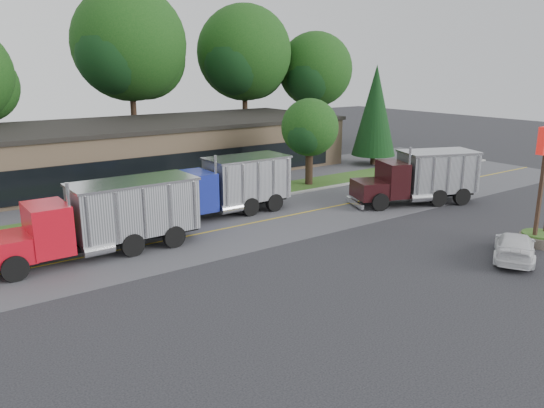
{
  "coord_description": "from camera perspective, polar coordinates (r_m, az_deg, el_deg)",
  "views": [
    {
      "loc": [
        -15.18,
        -15.12,
        8.73
      ],
      "look_at": [
        0.28,
        6.3,
        1.8
      ],
      "focal_mm": 35.0,
      "sensor_mm": 36.0,
      "label": 1
    }
  ],
  "objects": [
    {
      "name": "tree_far_e",
      "position": [
        60.69,
        4.69,
        13.86
      ],
      "size": [
        8.67,
        8.16,
        12.36
      ],
      "color": "#382619",
      "rests_on": "ground"
    },
    {
      "name": "strip_mall",
      "position": [
        45.07,
        -13.07,
        5.73
      ],
      "size": [
        32.0,
        12.0,
        4.0
      ],
      "primitive_type": "cube",
      "color": "tan",
      "rests_on": "ground"
    },
    {
      "name": "ground",
      "position": [
        23.14,
        8.67,
        -7.65
      ],
      "size": [
        140.0,
        140.0,
        0.0
      ],
      "primitive_type": "plane",
      "color": "#38383E",
      "rests_on": "ground"
    },
    {
      "name": "far_parking",
      "position": [
        39.25,
        -12.14,
        1.51
      ],
      "size": [
        60.0,
        7.0,
        0.02
      ],
      "primitive_type": "cube",
      "color": "slate",
      "rests_on": "ground"
    },
    {
      "name": "evergreen_right",
      "position": [
        48.48,
        11.03,
        9.84
      ],
      "size": [
        3.88,
        3.88,
        8.82
      ],
      "color": "#382619",
      "rests_on": "ground"
    },
    {
      "name": "tree_far_c",
      "position": [
        52.94,
        -14.95,
        15.77
      ],
      "size": [
        11.15,
        10.5,
        15.91
      ],
      "color": "#382619",
      "rests_on": "ground"
    },
    {
      "name": "dump_truck_blue",
      "position": [
        31.9,
        -4.46,
        2.12
      ],
      "size": [
        8.55,
        2.73,
        3.36
      ],
      "rotation": [
        0.0,
        0.0,
        3.13
      ],
      "color": "black",
      "rests_on": "ground"
    },
    {
      "name": "road",
      "position": [
        29.81,
        -3.48,
        -2.36
      ],
      "size": [
        60.0,
        8.0,
        0.02
      ],
      "primitive_type": "cube",
      "color": "slate",
      "rests_on": "ground"
    },
    {
      "name": "dump_truck_red",
      "position": [
        26.22,
        -17.41,
        -1.29
      ],
      "size": [
        10.31,
        2.67,
        3.36
      ],
      "rotation": [
        0.0,
        0.0,
        3.14
      ],
      "color": "black",
      "rests_on": "ground"
    },
    {
      "name": "dump_truck_maroon",
      "position": [
        35.62,
        15.8,
        2.93
      ],
      "size": [
        8.38,
        5.22,
        3.36
      ],
      "rotation": [
        0.0,
        0.0,
        2.77
      ],
      "color": "black",
      "rests_on": "ground"
    },
    {
      "name": "center_line",
      "position": [
        29.81,
        -3.48,
        -2.36
      ],
      "size": [
        60.0,
        0.12,
        0.01
      ],
      "primitive_type": "cube",
      "color": "gold",
      "rests_on": "ground"
    },
    {
      "name": "rally_car",
      "position": [
        27.01,
        24.64,
        -4.16
      ],
      "size": [
        4.56,
        3.65,
        1.24
      ],
      "primitive_type": "imported",
      "rotation": [
        0.0,
        0.0,
        2.1
      ],
      "color": "white",
      "rests_on": "ground"
    },
    {
      "name": "tree_far_d",
      "position": [
        57.54,
        -2.92,
        15.46
      ],
      "size": [
        10.45,
        9.84,
        14.91
      ],
      "color": "#382619",
      "rests_on": "ground"
    },
    {
      "name": "bilo_sign",
      "position": [
        29.39,
        27.2,
        -0.15
      ],
      "size": [
        2.2,
        1.9,
        5.95
      ],
      "color": "#6B6054",
      "rests_on": "ground"
    },
    {
      "name": "grass_verge",
      "position": [
        34.84,
        -8.79,
        0.01
      ],
      "size": [
        60.0,
        3.4,
        0.03
      ],
      "primitive_type": "cube",
      "color": "#2A521C",
      "rests_on": "ground"
    },
    {
      "name": "curb",
      "position": [
        33.3,
        -7.36,
        -0.62
      ],
      "size": [
        60.0,
        0.3,
        0.12
      ],
      "primitive_type": "cube",
      "color": "#9E9E99",
      "rests_on": "ground"
    },
    {
      "name": "tree_verge",
      "position": [
        39.62,
        4.11,
        7.93
      ],
      "size": [
        4.5,
        4.24,
        6.42
      ],
      "color": "#382619",
      "rests_on": "ground"
    }
  ]
}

